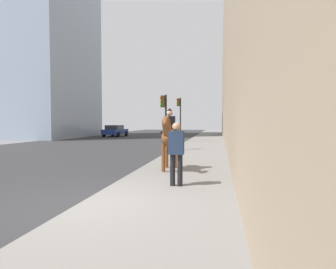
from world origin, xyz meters
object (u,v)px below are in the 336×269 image
object	(u,v)px
pedestrian_greeting	(176,150)
traffic_light_near_curb	(164,114)
car_near_lane	(115,131)
traffic_light_far_curb	(179,113)
mounted_horse_near	(169,136)

from	to	relation	value
pedestrian_greeting	traffic_light_near_curb	bearing A→B (deg)	13.01
car_near_lane	traffic_light_near_curb	size ratio (longest dim) A/B	1.23
traffic_light_near_curb	traffic_light_far_curb	xyz separation A→B (m)	(8.63, 0.29, 0.34)
traffic_light_near_curb	traffic_light_far_curb	distance (m)	8.64
mounted_horse_near	traffic_light_far_curb	world-z (taller)	traffic_light_far_curb
mounted_horse_near	car_near_lane	distance (m)	26.12
mounted_horse_near	car_near_lane	xyz separation A→B (m)	(23.65, 11.07, -0.57)
mounted_horse_near	traffic_light_near_curb	distance (m)	7.03
mounted_horse_near	car_near_lane	world-z (taller)	mounted_horse_near
car_near_lane	traffic_light_far_curb	xyz separation A→B (m)	(-8.23, -9.27, 1.93)
pedestrian_greeting	traffic_light_far_curb	size ratio (longest dim) A/B	0.42
mounted_horse_near	traffic_light_near_curb	bearing A→B (deg)	-170.76
car_near_lane	traffic_light_near_curb	xyz separation A→B (m)	(-16.86, -9.57, 1.59)
pedestrian_greeting	car_near_lane	size ratio (longest dim) A/B	0.40
mounted_horse_near	pedestrian_greeting	xyz separation A→B (m)	(-2.41, -0.62, -0.23)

